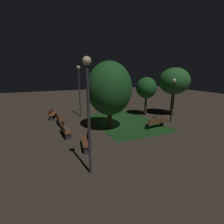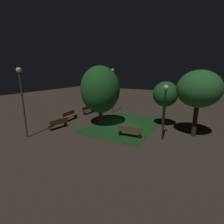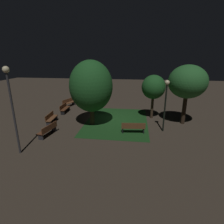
# 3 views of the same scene
# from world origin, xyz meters

# --- Properties ---
(ground_plane) EXTENTS (60.00, 60.00, 0.00)m
(ground_plane) POSITION_xyz_m (0.00, 0.00, 0.00)
(ground_plane) COLOR #3D3328
(grass_lawn) EXTENTS (7.89, 5.45, 0.01)m
(grass_lawn) POSITION_xyz_m (0.29, 0.65, 0.01)
(grass_lawn) COLOR #194219
(grass_lawn) RESTS_ON ground
(bench_path_side) EXTENTS (1.81, 0.52, 0.88)m
(bench_path_side) POSITION_xyz_m (-1.54, -5.07, 0.48)
(bench_path_side) COLOR #512D19
(bench_path_side) RESTS_ON ground
(bench_back_row) EXTENTS (1.83, 0.62, 0.88)m
(bench_back_row) POSITION_xyz_m (1.55, -5.07, 0.48)
(bench_back_row) COLOR brown
(bench_back_row) RESTS_ON ground
(bench_near_trees) EXTENTS (1.85, 0.75, 0.88)m
(bench_near_trees) POSITION_xyz_m (4.05, -4.08, 0.48)
(bench_near_trees) COLOR brown
(bench_near_trees) RESTS_ON ground
(bench_front_left) EXTENTS (0.65, 1.84, 0.88)m
(bench_front_left) POSITION_xyz_m (2.79, 2.17, 0.48)
(bench_front_left) COLOR brown
(bench_front_left) RESTS_ON ground
(bench_lawn_edge) EXTENTS (1.86, 1.01, 0.88)m
(bench_lawn_edge) POSITION_xyz_m (-3.90, -5.51, 0.48)
(bench_lawn_edge) COLOR brown
(bench_lawn_edge) RESTS_ON ground
(tree_lawn_side) EXTENTS (2.15, 2.15, 4.08)m
(tree_lawn_side) POSITION_xyz_m (-1.05, 3.84, 2.95)
(tree_lawn_side) COLOR #38281C
(tree_lawn_side) RESTS_ON ground
(tree_back_left) EXTENTS (3.55, 3.55, 5.43)m
(tree_back_left) POSITION_xyz_m (1.34, -1.40, 3.30)
(tree_back_left) COLOR #423021
(tree_back_left) RESTS_ON ground
(tree_left_canopy) EXTENTS (3.13, 3.13, 5.05)m
(tree_left_canopy) POSITION_xyz_m (0.11, 6.44, 3.64)
(tree_left_canopy) COLOR #2D2116
(tree_left_canopy) RESTS_ON ground
(lamp_post_near_wall) EXTENTS (0.36, 0.36, 5.19)m
(lamp_post_near_wall) POSITION_xyz_m (6.68, -4.64, 3.46)
(lamp_post_near_wall) COLOR #333338
(lamp_post_near_wall) RESTS_ON ground
(lamp_post_plaza_east) EXTENTS (0.36, 0.36, 4.02)m
(lamp_post_plaza_east) POSITION_xyz_m (2.06, 4.50, 2.78)
(lamp_post_plaza_east) COLOR black
(lamp_post_plaza_east) RESTS_ON ground
(lamp_post_path_center) EXTENTS (0.36, 0.36, 5.20)m
(lamp_post_path_center) POSITION_xyz_m (-3.33, -2.73, 3.47)
(lamp_post_path_center) COLOR #333338
(lamp_post_path_center) RESTS_ON ground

